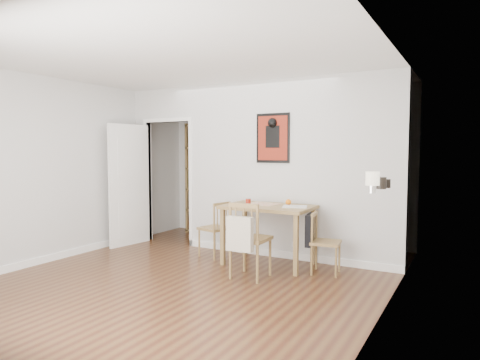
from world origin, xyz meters
The scene contains 15 objects.
ground centered at (0.00, 0.00, 0.00)m, with size 5.20×5.20×0.00m, color #54351B.
room_shell centered at (0.10, 1.34, 1.30)m, with size 5.20×5.20×5.20m.
dining_table centered at (0.52, 0.92, 0.72)m, with size 1.20×0.77×0.82m.
chair_left centered at (-0.36, 0.94, 0.41)m, with size 0.50×0.50×0.82m.
chair_right centered at (1.34, 0.88, 0.41)m, with size 0.49×0.44×0.78m.
chair_front centered at (0.59, 0.26, 0.48)m, with size 0.48×0.54×0.95m.
bookshelf centered at (-1.40, 2.40, 1.03)m, with size 0.88×0.35×2.08m.
fireplace centered at (2.16, 0.25, 0.62)m, with size 0.45×1.25×1.16m.
red_glass centered at (0.28, 0.79, 0.87)m, with size 0.07×0.07×0.09m, color maroon.
orange_fruit centered at (0.75, 1.09, 0.86)m, with size 0.08×0.08×0.08m, color orange.
placemat centered at (0.39, 1.03, 0.82)m, with size 0.44×0.33×0.00m, color beige.
notebook centered at (0.91, 0.92, 0.83)m, with size 0.31×0.23×0.02m, color silver.
mantel_lamp centered at (2.13, -0.12, 1.29)m, with size 0.13×0.13×0.21m.
ceramic_jar_a centered at (2.11, 0.39, 1.22)m, with size 0.11×0.11×0.13m, color black.
ceramic_jar_b centered at (2.15, 0.54, 1.21)m, with size 0.08×0.08×0.10m, color black.
Camera 1 is at (3.00, -4.35, 1.58)m, focal length 32.00 mm.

